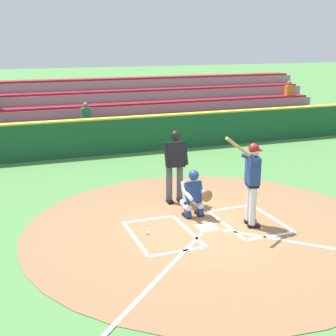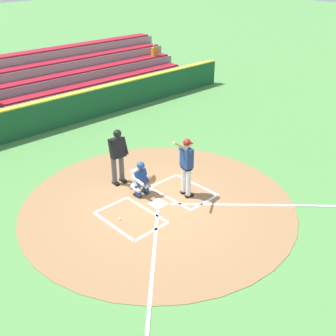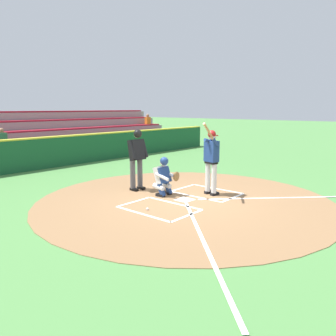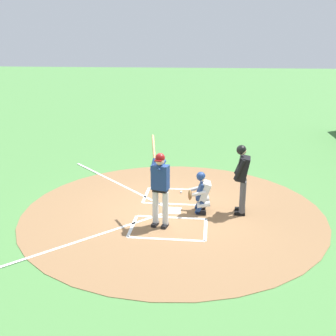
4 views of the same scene
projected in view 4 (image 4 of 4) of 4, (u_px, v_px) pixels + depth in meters
ground_plane at (173, 211)px, 10.83m from camera, size 120.00×120.00×0.00m
dirt_circle at (173, 211)px, 10.83m from camera, size 8.00×8.00×0.01m
home_plate_and_chalk at (141, 209)px, 10.91m from camera, size 7.93×4.91×0.01m
batter at (160, 184)px, 9.63m from camera, size 1.05×0.54×2.13m
catcher at (201, 192)px, 10.57m from camera, size 0.61×0.61×1.13m
plate_umpire at (242, 175)px, 10.37m from camera, size 0.60×0.45×1.86m
baseball at (181, 192)px, 12.07m from camera, size 0.07×0.07×0.07m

